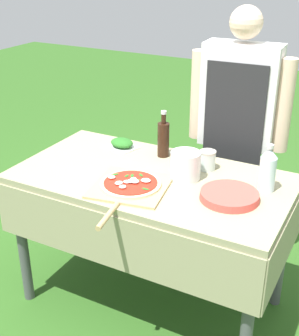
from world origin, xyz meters
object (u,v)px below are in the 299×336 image
object	(u,v)px
herb_container	(122,143)
mixing_tub	(185,165)
person_cook	(238,121)
plate_stack	(229,196)
water_bottle	(268,169)
pizza_on_peel	(130,186)
sauce_jar	(207,161)
oil_bottle	(163,139)
prep_table	(152,195)

from	to	relation	value
herb_container	mixing_tub	distance (m)	0.52
person_cook	plate_stack	xyz separation A→B (m)	(0.19, -0.67, -0.11)
water_bottle	plate_stack	world-z (taller)	water_bottle
pizza_on_peel	mixing_tub	bearing A→B (deg)	39.90
plate_stack	sauce_jar	bearing A→B (deg)	129.59
person_cook	water_bottle	xyz separation A→B (m)	(0.31, -0.51, -0.02)
person_cook	pizza_on_peel	world-z (taller)	person_cook
oil_bottle	prep_table	bearing A→B (deg)	-76.69
prep_table	oil_bottle	xyz separation A→B (m)	(-0.06, 0.25, 0.21)
water_bottle	mixing_tub	world-z (taller)	water_bottle
plate_stack	sauce_jar	distance (m)	0.33
prep_table	mixing_tub	xyz separation A→B (m)	(0.16, 0.05, 0.18)
oil_bottle	sauce_jar	size ratio (longest dim) A/B	2.56
pizza_on_peel	sauce_jar	distance (m)	0.45
pizza_on_peel	water_bottle	distance (m)	0.64
pizza_on_peel	plate_stack	size ratio (longest dim) A/B	2.16
prep_table	herb_container	bearing A→B (deg)	142.59
plate_stack	prep_table	bearing A→B (deg)	173.56
herb_container	sauce_jar	world-z (taller)	sauce_jar
person_cook	sauce_jar	size ratio (longest dim) A/B	15.46
pizza_on_peel	plate_stack	distance (m)	0.47
pizza_on_peel	oil_bottle	xyz separation A→B (m)	(-0.03, 0.42, 0.09)
prep_table	sauce_jar	distance (m)	0.33
mixing_tub	sauce_jar	bearing A→B (deg)	69.37
prep_table	mixing_tub	bearing A→B (deg)	18.34
water_bottle	herb_container	size ratio (longest dim) A/B	1.20
herb_container	plate_stack	xyz separation A→B (m)	(0.74, -0.29, -0.01)
water_bottle	herb_container	world-z (taller)	water_bottle
person_cook	herb_container	xyz separation A→B (m)	(-0.55, -0.38, -0.10)
pizza_on_peel	sauce_jar	world-z (taller)	sauce_jar
pizza_on_peel	sauce_jar	bearing A→B (deg)	46.72
prep_table	mixing_tub	world-z (taller)	mixing_tub
person_cook	oil_bottle	world-z (taller)	person_cook
pizza_on_peel	water_bottle	size ratio (longest dim) A/B	2.53
prep_table	person_cook	world-z (taller)	person_cook
person_cook	herb_container	bearing A→B (deg)	32.28
herb_container	oil_bottle	bearing A→B (deg)	0.86
person_cook	oil_bottle	bearing A→B (deg)	50.06
person_cook	water_bottle	world-z (taller)	person_cook
oil_bottle	mixing_tub	world-z (taller)	oil_bottle
prep_table	herb_container	world-z (taller)	herb_container
water_bottle	mixing_tub	size ratio (longest dim) A/B	1.56
sauce_jar	pizza_on_peel	bearing A→B (deg)	-123.05
herb_container	plate_stack	size ratio (longest dim) A/B	0.71
pizza_on_peel	herb_container	distance (m)	0.51
prep_table	person_cook	xyz separation A→B (m)	(0.23, 0.62, 0.24)
mixing_tub	plate_stack	xyz separation A→B (m)	(0.26, -0.10, -0.05)
mixing_tub	prep_table	bearing A→B (deg)	-161.66
prep_table	herb_container	size ratio (longest dim) A/B	7.23
water_bottle	sauce_jar	size ratio (longest dim) A/B	2.30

